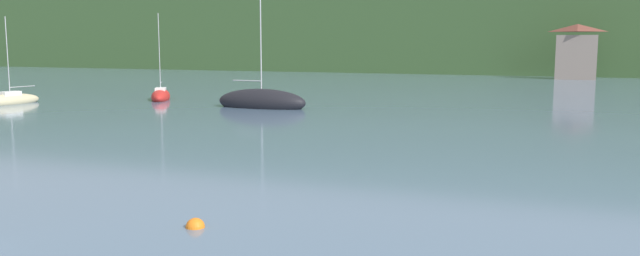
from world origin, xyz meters
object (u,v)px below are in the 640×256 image
mooring_buoy_far (195,227)px  sailboat_far_4 (262,102)px  sailboat_far_5 (161,96)px  sailboat_far_1 (10,100)px  shore_building_west (576,53)px

mooring_buoy_far → sailboat_far_4: bearing=114.0°
sailboat_far_4 → sailboat_far_5: bearing=166.1°
sailboat_far_5 → mooring_buoy_far: (25.47, -33.61, -0.34)m
sailboat_far_1 → sailboat_far_5: 12.49m
sailboat_far_4 → mooring_buoy_far: size_ratio=19.78×
shore_building_west → sailboat_far_5: (-35.05, -49.99, -3.47)m
shore_building_west → sailboat_far_4: size_ratio=0.73×
mooring_buoy_far → sailboat_far_1: bearing=143.9°
sailboat_far_4 → shore_building_west: bearing=66.6°
shore_building_west → sailboat_far_1: (-44.44, -58.22, -3.49)m
sailboat_far_4 → sailboat_far_5: size_ratio=1.31×
sailboat_far_4 → mooring_buoy_far: bearing=-65.9°
sailboat_far_5 → mooring_buoy_far: size_ratio=15.10×
sailboat_far_5 → sailboat_far_1: bearing=-79.6°
sailboat_far_4 → mooring_buoy_far: 33.51m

